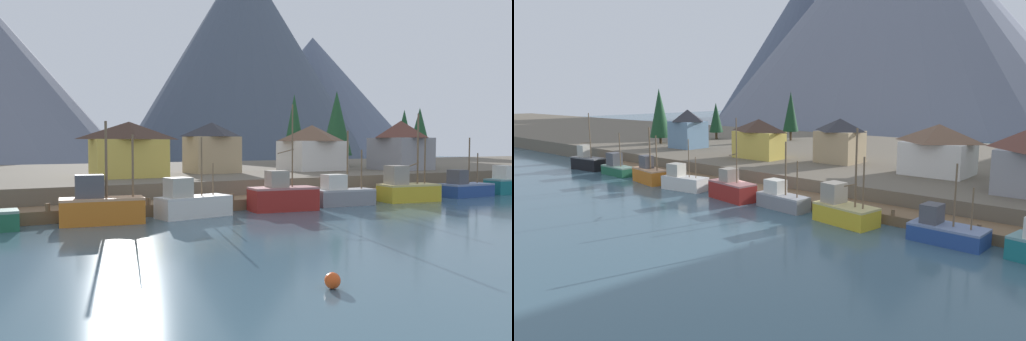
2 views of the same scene
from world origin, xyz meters
TOP-DOWN VIEW (x-y plane):
  - ground_plane at (0.00, 20.00)m, footprint 400.00×400.00m
  - dock at (0.00, 1.99)m, footprint 80.00×4.00m
  - shoreline_bank at (0.00, 32.00)m, footprint 400.00×56.00m
  - mountain_east_peak at (69.77, 132.56)m, footprint 93.43×93.43m
  - mountain_far_ridge at (107.07, 139.76)m, footprint 89.69×89.69m
  - fishing_boat_orange at (-16.47, -1.87)m, footprint 6.58×3.49m
  - fishing_boat_white at (-8.92, -1.84)m, footprint 6.54×3.35m
  - fishing_boat_red at (0.16, -1.91)m, footprint 6.58×3.54m
  - fishing_boat_grey at (7.54, -1.54)m, footprint 6.45×2.88m
  - fishing_boat_yellow at (15.91, -2.12)m, footprint 6.66×3.98m
  - fishing_boat_blue at (25.85, -1.73)m, footprint 6.35×3.17m
  - fishing_boat_teal at (33.95, -2.00)m, footprint 6.62×3.74m
  - house_grey at (29.53, 12.22)m, footprint 7.01×7.26m
  - house_tan at (2.47, 18.28)m, footprint 6.30×5.45m
  - house_white at (17.52, 17.27)m, footprint 8.29×6.75m
  - house_yellow at (-9.56, 13.83)m, footprint 8.22×4.41m
  - conifer_near_right at (39.76, 21.53)m, footprint 3.82×3.82m
  - conifer_mid_left at (37.61, 16.15)m, footprint 4.06×4.06m
  - conifer_mid_right at (28.77, 38.29)m, footprint 4.25×4.25m
  - conifer_back_left at (28.44, 25.42)m, footprint 5.08×5.08m
  - conifer_centre at (35.41, 33.44)m, footprint 3.35×3.35m
  - channel_buoy at (-12.39, -25.20)m, footprint 0.70×0.70m

SIDE VIEW (x-z plane):
  - ground_plane at x=0.00m, z-range -1.00..0.00m
  - channel_buoy at x=-12.39m, z-range 0.00..0.70m
  - dock at x=0.00m, z-range -0.30..1.30m
  - fishing_boat_blue at x=25.85m, z-range -2.45..4.48m
  - fishing_boat_grey at x=7.54m, z-range -2.61..4.90m
  - fishing_boat_white at x=-8.92m, z-range -2.20..4.55m
  - fishing_boat_teal at x=33.95m, z-range -2.75..5.22m
  - shoreline_bank at x=0.00m, z-range 0.00..2.50m
  - fishing_boat_orange at x=-16.47m, z-range -2.64..5.29m
  - fishing_boat_yellow at x=15.91m, z-range -3.41..6.06m
  - fishing_boat_red at x=0.16m, z-range -3.59..6.24m
  - house_yellow at x=-9.56m, z-range 2.57..8.68m
  - house_white at x=17.52m, z-range 2.57..8.91m
  - house_tan at x=2.47m, z-range 2.57..9.02m
  - house_grey at x=29.53m, z-range 2.58..9.62m
  - conifer_near_right at x=39.76m, z-range 3.02..12.52m
  - conifer_mid_left at x=37.61m, z-range 3.23..12.67m
  - conifer_centre at x=35.41m, z-range 3.43..14.12m
  - conifer_back_left at x=28.44m, z-range 3.41..15.81m
  - conifer_mid_right at x=28.77m, z-range 3.33..16.29m
  - mountain_far_ridge at x=107.07m, z-range 0.00..51.47m
  - mountain_east_peak at x=69.77m, z-range 0.00..77.64m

